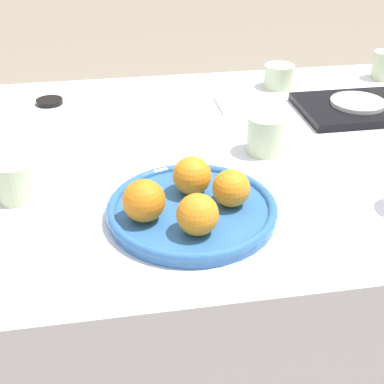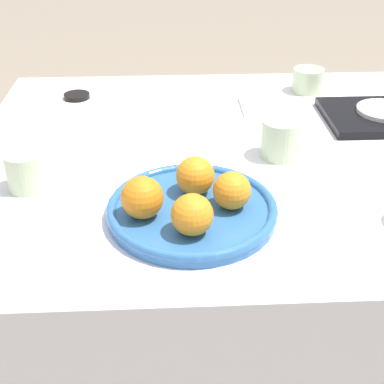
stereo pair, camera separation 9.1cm
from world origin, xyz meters
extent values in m
plane|color=gray|center=(0.00, 0.00, 0.00)|extent=(12.00, 12.00, 0.00)
cube|color=white|center=(0.00, 0.00, 0.37)|extent=(1.21, 0.97, 0.73)
cylinder|color=#336BAD|center=(-0.14, -0.26, 0.74)|extent=(0.29, 0.29, 0.02)
torus|color=#336BAD|center=(-0.14, -0.26, 0.75)|extent=(0.30, 0.30, 0.02)
sphere|color=orange|center=(-0.13, -0.21, 0.79)|extent=(0.07, 0.07, 0.07)
sphere|color=orange|center=(-0.07, -0.26, 0.78)|extent=(0.07, 0.07, 0.07)
sphere|color=orange|center=(-0.22, -0.28, 0.79)|extent=(0.07, 0.07, 0.07)
sphere|color=orange|center=(-0.14, -0.33, 0.79)|extent=(0.07, 0.07, 0.07)
cube|color=black|center=(0.35, 0.14, 0.74)|extent=(0.29, 0.22, 0.02)
cylinder|color=beige|center=(0.06, -0.04, 0.77)|extent=(0.08, 0.08, 0.08)
cylinder|color=beige|center=(0.21, 0.34, 0.76)|extent=(0.08, 0.08, 0.06)
cylinder|color=beige|center=(-0.44, -0.15, 0.77)|extent=(0.07, 0.07, 0.07)
cube|color=white|center=(0.08, 0.23, 0.74)|extent=(0.12, 0.12, 0.01)
cylinder|color=black|center=(-0.41, 0.32, 0.74)|extent=(0.07, 0.07, 0.01)
camera|label=1|loc=(-0.27, -1.03, 1.26)|focal=50.00mm
camera|label=2|loc=(-0.17, -1.04, 1.26)|focal=50.00mm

